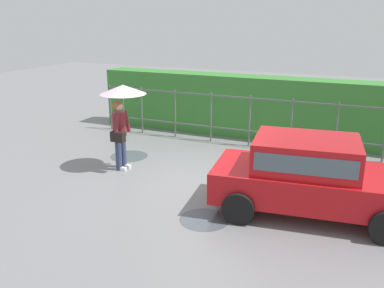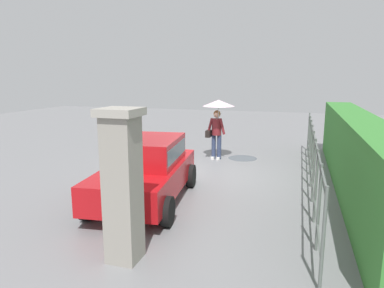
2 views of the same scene
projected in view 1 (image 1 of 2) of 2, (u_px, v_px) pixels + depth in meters
ground_plane at (204, 180)px, 9.54m from camera, size 40.00×40.00×0.00m
car at (309, 173)px, 7.76m from camera, size 3.89×2.22×1.48m
pedestrian at (122, 105)px, 9.82m from camera, size 1.10×1.10×2.10m
fence_section at (250, 118)px, 11.87m from camera, size 9.65×0.05×1.50m
hedge_row at (259, 107)px, 12.75m from camera, size 10.60×0.90×1.90m
puddle_near at (204, 220)px, 7.68m from camera, size 0.94×0.94×0.00m
puddle_far at (129, 156)px, 11.20m from camera, size 1.02×1.02×0.00m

